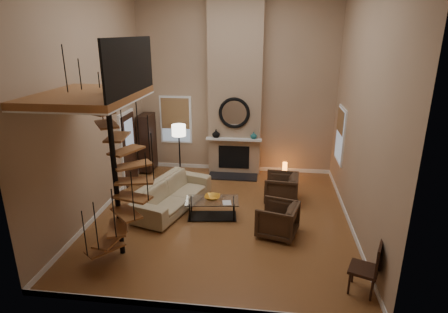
# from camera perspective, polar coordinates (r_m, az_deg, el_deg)

# --- Properties ---
(ground) EXTENTS (6.00, 6.50, 0.01)m
(ground) POSITION_cam_1_polar(r_m,az_deg,el_deg) (9.14, -0.32, -9.18)
(ground) COLOR #996131
(ground) RESTS_ON ground
(back_wall) EXTENTS (6.00, 0.02, 5.50)m
(back_wall) POSITION_cam_1_polar(r_m,az_deg,el_deg) (11.41, 1.82, 11.05)
(back_wall) COLOR tan
(back_wall) RESTS_ON ground
(front_wall) EXTENTS (6.00, 0.02, 5.50)m
(front_wall) POSITION_cam_1_polar(r_m,az_deg,el_deg) (5.11, -5.12, 1.30)
(front_wall) COLOR tan
(front_wall) RESTS_ON ground
(left_wall) EXTENTS (0.02, 6.50, 5.50)m
(left_wall) POSITION_cam_1_polar(r_m,az_deg,el_deg) (9.10, -19.61, 8.03)
(left_wall) COLOR tan
(left_wall) RESTS_ON ground
(right_wall) EXTENTS (0.02, 6.50, 5.50)m
(right_wall) POSITION_cam_1_polar(r_m,az_deg,el_deg) (8.38, 20.61, 7.07)
(right_wall) COLOR tan
(right_wall) RESTS_ON ground
(baseboard_back) EXTENTS (6.00, 0.02, 0.12)m
(baseboard_back) POSITION_cam_1_polar(r_m,az_deg,el_deg) (12.06, 1.69, -1.73)
(baseboard_back) COLOR white
(baseboard_back) RESTS_ON ground
(baseboard_front) EXTENTS (6.00, 0.02, 0.12)m
(baseboard_front) POSITION_cam_1_polar(r_m,az_deg,el_deg) (6.45, -4.36, -22.12)
(baseboard_front) COLOR white
(baseboard_front) RESTS_ON ground
(baseboard_left) EXTENTS (0.02, 6.50, 0.12)m
(baseboard_left) POSITION_cam_1_polar(r_m,az_deg,el_deg) (9.91, -17.87, -7.40)
(baseboard_left) COLOR white
(baseboard_left) RESTS_ON ground
(baseboard_right) EXTENTS (0.02, 6.50, 0.12)m
(baseboard_right) POSITION_cam_1_polar(r_m,az_deg,el_deg) (9.25, 18.64, -9.43)
(baseboard_right) COLOR white
(baseboard_right) RESTS_ON ground
(chimney_breast) EXTENTS (1.60, 0.38, 5.50)m
(chimney_breast) POSITION_cam_1_polar(r_m,az_deg,el_deg) (11.22, 1.73, 10.92)
(chimney_breast) COLOR #9D8166
(chimney_breast) RESTS_ON ground
(hearth) EXTENTS (1.50, 0.60, 0.04)m
(hearth) POSITION_cam_1_polar(r_m,az_deg,el_deg) (11.45, 1.36, -3.08)
(hearth) COLOR black
(hearth) RESTS_ON ground
(firebox) EXTENTS (0.95, 0.02, 0.72)m
(firebox) POSITION_cam_1_polar(r_m,az_deg,el_deg) (11.54, 1.53, -0.11)
(firebox) COLOR black
(firebox) RESTS_ON chimney_breast
(mantel) EXTENTS (1.70, 0.18, 0.06)m
(mantel) POSITION_cam_1_polar(r_m,az_deg,el_deg) (11.28, 1.51, 2.65)
(mantel) COLOR white
(mantel) RESTS_ON chimney_breast
(mirror_frame) EXTENTS (0.94, 0.10, 0.94)m
(mirror_frame) POSITION_cam_1_polar(r_m,az_deg,el_deg) (11.14, 1.58, 6.69)
(mirror_frame) COLOR black
(mirror_frame) RESTS_ON chimney_breast
(mirror_disc) EXTENTS (0.80, 0.01, 0.80)m
(mirror_disc) POSITION_cam_1_polar(r_m,az_deg,el_deg) (11.15, 1.58, 6.70)
(mirror_disc) COLOR white
(mirror_disc) RESTS_ON chimney_breast
(vase_left) EXTENTS (0.24, 0.24, 0.25)m
(vase_left) POSITION_cam_1_polar(r_m,az_deg,el_deg) (11.34, -1.23, 3.55)
(vase_left) COLOR black
(vase_left) RESTS_ON mantel
(vase_right) EXTENTS (0.20, 0.20, 0.21)m
(vase_right) POSITION_cam_1_polar(r_m,az_deg,el_deg) (11.24, 4.59, 3.25)
(vase_right) COLOR #1B5E5F
(vase_right) RESTS_ON mantel
(window_back) EXTENTS (1.02, 0.06, 1.52)m
(window_back) POSITION_cam_1_polar(r_m,az_deg,el_deg) (11.91, -7.43, 5.71)
(window_back) COLOR white
(window_back) RESTS_ON back_wall
(window_right) EXTENTS (0.06, 1.02, 1.52)m
(window_right) POSITION_cam_1_polar(r_m,az_deg,el_deg) (10.53, 17.44, 3.30)
(window_right) COLOR white
(window_right) RESTS_ON right_wall
(entry_door) EXTENTS (0.10, 1.05, 2.16)m
(entry_door) POSITION_cam_1_polar(r_m,az_deg,el_deg) (11.08, -14.42, 1.20)
(entry_door) COLOR white
(entry_door) RESTS_ON ground
(loft) EXTENTS (1.70, 2.20, 1.09)m
(loft) POSITION_cam_1_polar(r_m,az_deg,el_deg) (7.02, -19.42, 9.18)
(loft) COLOR #975E31
(loft) RESTS_ON left_wall
(spiral_stair) EXTENTS (1.47, 1.47, 4.06)m
(spiral_stair) POSITION_cam_1_polar(r_m,az_deg,el_deg) (7.27, -16.31, -2.08)
(spiral_stair) COLOR black
(spiral_stair) RESTS_ON ground
(hutch) EXTENTS (0.37, 0.79, 1.77)m
(hutch) POSITION_cam_1_polar(r_m,az_deg,el_deg) (11.95, -11.71, 2.18)
(hutch) COLOR black
(hutch) RESTS_ON ground
(sofa) EXTENTS (1.64, 2.62, 0.72)m
(sofa) POSITION_cam_1_polar(r_m,az_deg,el_deg) (9.47, -7.90, -5.63)
(sofa) COLOR tan
(sofa) RESTS_ON ground
(armchair_near) EXTENTS (0.92, 0.90, 0.78)m
(armchair_near) POSITION_cam_1_polar(r_m,az_deg,el_deg) (9.87, 9.24, -4.92)
(armchair_near) COLOR #3F2B1D
(armchair_near) RESTS_ON ground
(armchair_far) EXTENTS (1.02, 1.00, 0.76)m
(armchair_far) POSITION_cam_1_polar(r_m,az_deg,el_deg) (8.31, 8.73, -9.66)
(armchair_far) COLOR #3F2B1D
(armchair_far) RESTS_ON ground
(coffee_table) EXTENTS (1.33, 0.78, 0.46)m
(coffee_table) POSITION_cam_1_polar(r_m,az_deg,el_deg) (8.98, -1.83, -7.66)
(coffee_table) COLOR silver
(coffee_table) RESTS_ON ground
(bowl) EXTENTS (0.37, 0.37, 0.09)m
(bowl) POSITION_cam_1_polar(r_m,az_deg,el_deg) (8.93, -1.80, -6.29)
(bowl) COLOR orange
(bowl) RESTS_ON coffee_table
(book) EXTENTS (0.25, 0.30, 0.03)m
(book) POSITION_cam_1_polar(r_m,az_deg,el_deg) (8.72, 0.29, -7.18)
(book) COLOR gray
(book) RESTS_ON coffee_table
(floor_lamp) EXTENTS (0.41, 0.41, 1.71)m
(floor_lamp) POSITION_cam_1_polar(r_m,az_deg,el_deg) (10.86, -6.94, 3.33)
(floor_lamp) COLOR black
(floor_lamp) RESTS_ON ground
(accent_lamp) EXTENTS (0.14, 0.14, 0.50)m
(accent_lamp) POSITION_cam_1_polar(r_m,az_deg,el_deg) (11.46, 9.29, -2.09)
(accent_lamp) COLOR orange
(accent_lamp) RESTS_ON ground
(side_chair) EXTENTS (0.60, 0.60, 0.98)m
(side_chair) POSITION_cam_1_polar(r_m,az_deg,el_deg) (6.93, 21.46, -15.45)
(side_chair) COLOR black
(side_chair) RESTS_ON ground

